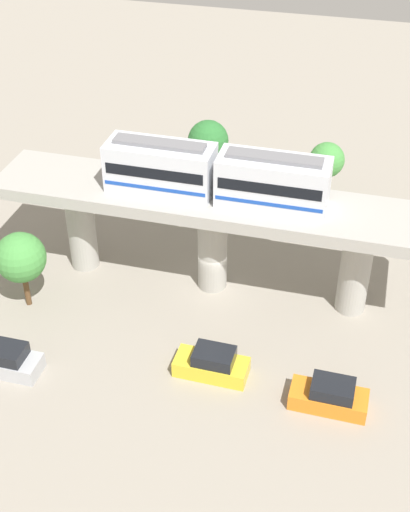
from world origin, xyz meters
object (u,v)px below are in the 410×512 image
train (216,174)px  parked_car_silver (5,360)px  parked_car_orange (330,396)px  parked_car_yellow (212,364)px  tree_far_corner (208,141)px  tree_mid_lot (21,258)px  tree_near_viaduct (327,160)px

train → parked_car_silver: (10.70, -9.67, -7.72)m
parked_car_orange → parked_car_yellow: same height
parked_car_orange → parked_car_yellow: (-0.73, -6.75, 0.00)m
parked_car_orange → tree_far_corner: bearing=-149.5°
tree_mid_lot → train: bearing=114.0°
parked_car_yellow → tree_far_corner: 22.30m
train → parked_car_yellow: bearing=13.2°
parked_car_silver → tree_far_corner: tree_far_corner is taller
parked_car_yellow → tree_near_viaduct: 21.12m
train → tree_near_viaduct: (-12.63, 5.61, -4.86)m
tree_mid_lot → tree_far_corner: bearing=158.6°
train → tree_mid_lot: 13.08m
parked_car_yellow → tree_far_corner: bearing=-163.7°
tree_near_viaduct → train: bearing=-23.9°
parked_car_silver → parked_car_yellow: (-2.74, 11.54, 0.00)m
parked_car_silver → tree_near_viaduct: tree_near_viaduct is taller
tree_mid_lot → parked_car_yellow: bearing=77.0°
parked_car_orange → tree_near_viaduct: size_ratio=0.84×
tree_near_viaduct → tree_mid_lot: (17.58, -16.73, 0.06)m
train → tree_near_viaduct: 14.65m
train → tree_mid_lot: size_ratio=2.56×
parked_car_silver → tree_far_corner: size_ratio=0.79×
tree_near_viaduct → parked_car_orange: bearing=8.0°
tree_near_viaduct → tree_far_corner: bearing=-94.4°
parked_car_orange → parked_car_yellow: size_ratio=1.00×
train → parked_car_orange: size_ratio=3.21×
parked_car_silver → tree_mid_lot: tree_mid_lot is taller
parked_car_silver → tree_mid_lot: (-5.75, -1.45, 2.93)m
parked_car_silver → tree_far_corner: bearing=166.4°
parked_car_yellow → train: bearing=-165.8°
parked_car_orange → tree_near_viaduct: tree_near_viaduct is taller
train → tree_mid_lot: (4.95, -11.12, -4.80)m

